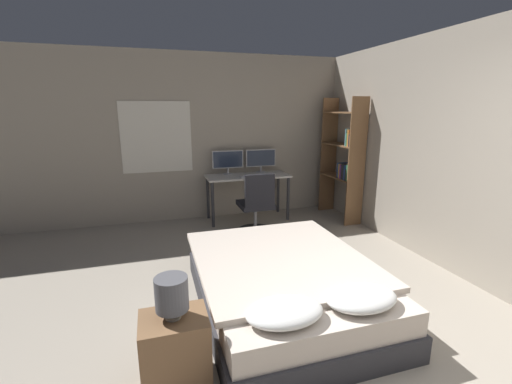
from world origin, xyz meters
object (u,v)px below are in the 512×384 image
object	(u,v)px
computer_mouse	(266,175)
monitor_left	(228,160)
desk	(248,181)
nightstand	(175,352)
bedside_lamp	(172,294)
monitor_right	(261,159)
bookshelf	(345,157)
keyboard	(251,177)
office_chair	(256,209)
bed	(284,285)

from	to	relation	value
computer_mouse	monitor_left	bearing A→B (deg)	146.53
desk	computer_mouse	xyz separation A→B (m)	(0.26, -0.18, 0.12)
nightstand	bedside_lamp	bearing A→B (deg)	0.00
desk	monitor_left	size ratio (longest dim) A/B	2.61
bedside_lamp	monitor_right	world-z (taller)	monitor_right
computer_mouse	bookshelf	bearing A→B (deg)	-11.82
monitor_right	bookshelf	size ratio (longest dim) A/B	0.26
nightstand	bedside_lamp	size ratio (longest dim) A/B	1.81
bedside_lamp	bookshelf	size ratio (longest dim) A/B	0.14
bedside_lamp	keyboard	xyz separation A→B (m)	(1.44, 3.14, 0.08)
monitor_left	keyboard	world-z (taller)	monitor_left
desk	bookshelf	bearing A→B (deg)	-16.22
desk	bookshelf	world-z (taller)	bookshelf
monitor_right	computer_mouse	size ratio (longest dim) A/B	7.48
computer_mouse	office_chair	xyz separation A→B (m)	(-0.32, -0.51, -0.40)
nightstand	bookshelf	world-z (taller)	bookshelf
bed	monitor_left	xyz separation A→B (m)	(0.11, 2.86, 0.75)
nightstand	bookshelf	xyz separation A→B (m)	(2.97, 2.88, 0.81)
bedside_lamp	bed	bearing A→B (deg)	32.10
bed	computer_mouse	xyz separation A→B (m)	(0.66, 2.49, 0.54)
nightstand	computer_mouse	world-z (taller)	computer_mouse
bed	monitor_right	world-z (taller)	monitor_right
monitor_left	office_chair	world-z (taller)	monitor_left
monitor_left	bedside_lamp	bearing A→B (deg)	-108.14
nightstand	bedside_lamp	distance (m)	0.43
nightstand	office_chair	world-z (taller)	office_chair
computer_mouse	bedside_lamp	bearing A→B (deg)	-118.39
bed	monitor_right	size ratio (longest dim) A/B	3.92
nightstand	computer_mouse	distance (m)	3.61
bed	office_chair	xyz separation A→B (m)	(0.34, 1.98, 0.14)
desk	bookshelf	xyz separation A→B (m)	(1.54, -0.45, 0.41)
desk	computer_mouse	bearing A→B (deg)	-34.54
keyboard	bookshelf	xyz separation A→B (m)	(1.54, -0.27, 0.30)
bedside_lamp	monitor_left	distance (m)	3.70
bed	bookshelf	bearing A→B (deg)	48.99
bed	computer_mouse	distance (m)	2.63
computer_mouse	nightstand	bearing A→B (deg)	-118.39
office_chair	keyboard	bearing A→B (deg)	83.39
bedside_lamp	bookshelf	world-z (taller)	bookshelf
nightstand	monitor_right	world-z (taller)	monitor_right
monitor_left	computer_mouse	world-z (taller)	monitor_left
monitor_right	nightstand	bearing A→B (deg)	-116.20
bed	computer_mouse	world-z (taller)	computer_mouse
office_chair	monitor_left	bearing A→B (deg)	104.62
bed	desk	xyz separation A→B (m)	(0.40, 2.67, 0.41)
monitor_left	monitor_right	distance (m)	0.58
bedside_lamp	desk	size ratio (longest dim) A/B	0.21
bed	nightstand	distance (m)	1.22
nightstand	computer_mouse	xyz separation A→B (m)	(1.70, 3.14, 0.52)
computer_mouse	office_chair	bearing A→B (deg)	-122.01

